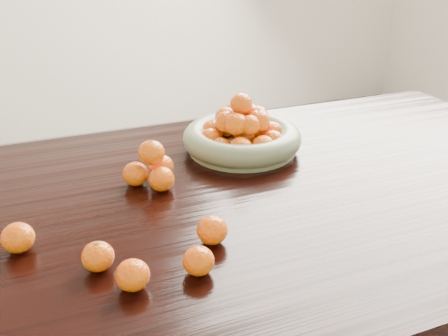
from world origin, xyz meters
name	(u,v)px	position (x,y,z in m)	size (l,w,h in m)	color
dining_table	(214,232)	(0.00, 0.00, 0.66)	(2.00, 1.00, 0.75)	black
fruit_bowl	(242,135)	(0.17, 0.22, 0.79)	(0.32, 0.32, 0.16)	gray
orange_pyramid	(152,168)	(-0.11, 0.12, 0.79)	(0.13, 0.13, 0.11)	#EB6407
loose_orange_0	(98,256)	(-0.28, -0.17, 0.78)	(0.06, 0.06, 0.05)	#EB6407
loose_orange_1	(198,261)	(-0.12, -0.24, 0.78)	(0.06, 0.06, 0.05)	#EB6407
loose_orange_2	(212,230)	(-0.06, -0.16, 0.78)	(0.06, 0.06, 0.06)	#EB6407
loose_orange_3	(18,238)	(-0.41, -0.06, 0.78)	(0.06, 0.06, 0.06)	#EB6407
loose_orange_5	(133,275)	(-0.23, -0.24, 0.78)	(0.06, 0.06, 0.05)	#EB6407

